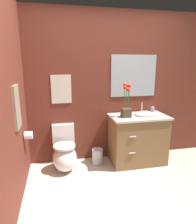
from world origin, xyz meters
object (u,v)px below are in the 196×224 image
toilet_paper_roll (28,135)px  wall_poster (61,89)px  vanity_cabinet (138,138)px  trash_bin (97,156)px  wall_mirror (134,76)px  hanging_towel (17,107)px  soap_bottle (152,111)px  toilet (65,154)px  flower_vase (126,106)px

toilet_paper_roll → wall_poster: bearing=43.2°
vanity_cabinet → wall_poster: (-1.23, 0.29, 0.83)m
trash_bin → toilet_paper_roll: toilet_paper_roll is taller
wall_mirror → hanging_towel: wall_mirror is taller
wall_poster → hanging_towel: wall_poster is taller
wall_poster → soap_bottle: bearing=-12.2°
hanging_towel → toilet_paper_roll: (0.06, 0.34, -0.48)m
toilet → soap_bottle: soap_bottle is taller
flower_vase → wall_poster: bearing=161.9°
toilet → toilet_paper_roll: (-0.49, -0.20, 0.44)m
wall_poster → wall_mirror: (1.23, 0.00, 0.20)m
flower_vase → wall_mirror: wall_mirror is taller
vanity_cabinet → trash_bin: vanity_cabinet is taller
wall_mirror → toilet_paper_roll: (-1.72, -0.46, -0.77)m
trash_bin → wall_mirror: 1.50m
flower_vase → soap_bottle: (0.46, 0.01, -0.11)m
toilet → vanity_cabinet: 1.24m
flower_vase → wall_poster: 1.08m
wall_poster → wall_mirror: wall_mirror is taller
soap_bottle → wall_poster: (-1.46, 0.31, 0.36)m
soap_bottle → trash_bin: size_ratio=0.55×
flower_vase → wall_mirror: bearing=54.2°
wall_mirror → hanging_towel: (-1.78, -0.81, -0.29)m
vanity_cabinet → trash_bin: bearing=175.3°
vanity_cabinet → hanging_towel: 1.99m
vanity_cabinet → flower_vase: (-0.24, -0.03, 0.57)m
flower_vase → soap_bottle: flower_vase is taller
toilet_paper_roll → trash_bin: bearing=12.3°
toilet → toilet_paper_roll: size_ratio=6.27×
flower_vase → vanity_cabinet: bearing=7.5°
trash_bin → hanging_towel: size_ratio=0.52×
vanity_cabinet → toilet_paper_roll: 1.75m
toilet → flower_vase: 1.25m
wall_mirror → soap_bottle: bearing=-53.9°
wall_poster → trash_bin: bearing=-23.5°
vanity_cabinet → wall_poster: 1.51m
toilet → hanging_towel: 1.19m
wall_mirror → trash_bin: bearing=-160.8°
soap_bottle → wall_mirror: (-0.23, 0.31, 0.56)m
soap_bottle → hanging_towel: size_ratio=0.29×
vanity_cabinet → soap_bottle: size_ratio=6.76×
toilet → soap_bottle: 1.59m
vanity_cabinet → soap_bottle: vanity_cabinet is taller
soap_bottle → trash_bin: (-0.91, 0.08, -0.75)m
vanity_cabinet → soap_bottle: bearing=-5.1°
flower_vase → wall_poster: wall_poster is taller
vanity_cabinet → toilet_paper_roll: bearing=-174.4°
hanging_towel → trash_bin: bearing=27.5°
toilet_paper_roll → wall_mirror: bearing=15.1°
soap_bottle → wall_mirror: size_ratio=0.19×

